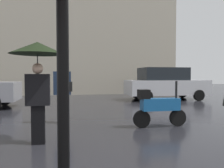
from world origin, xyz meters
TOP-DOWN VIEW (x-y plane):
  - pedestrian_with_umbrella at (-0.98, 2.22)m, footprint 1.08×1.08m
  - pedestrian_with_bag at (-0.54, 4.14)m, footprint 0.53×0.24m
  - parked_scooter at (1.98, 3.13)m, footprint 1.49×0.32m
  - parked_car_right at (5.06, 9.42)m, footprint 4.60×1.99m

SIDE VIEW (x-z plane):
  - parked_scooter at x=1.98m, z-range -0.06..1.18m
  - parked_car_right at x=5.06m, z-range 0.01..1.84m
  - pedestrian_with_bag at x=-0.54m, z-range 0.11..1.84m
  - pedestrian_with_umbrella at x=-0.98m, z-range 0.63..2.68m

